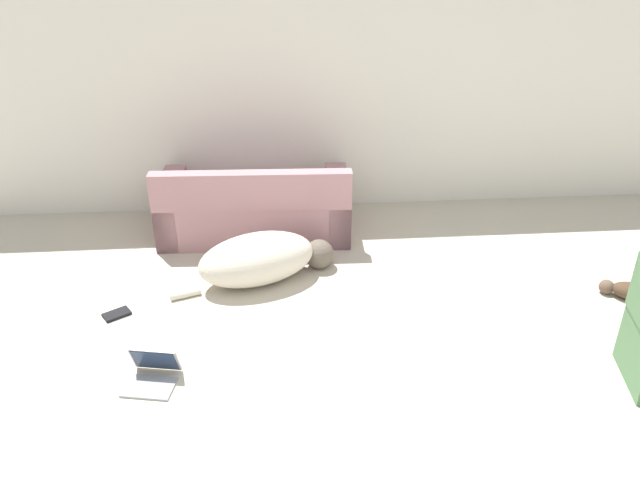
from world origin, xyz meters
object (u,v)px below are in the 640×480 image
object	(u,v)px
couch	(255,209)
dog	(261,259)
book_black	(117,314)
cat	(631,291)
laptop_open	(153,371)

from	to	relation	value
couch	dog	size ratio (longest dim) A/B	1.28
book_black	couch	bearing A→B (deg)	50.99
couch	book_black	size ratio (longest dim) A/B	7.79
couch	cat	distance (m)	3.31
dog	cat	size ratio (longest dim) A/B	2.82
laptop_open	dog	bearing A→B (deg)	70.70
dog	cat	world-z (taller)	dog
dog	couch	bearing A→B (deg)	74.23
cat	laptop_open	distance (m)	3.72
dog	cat	bearing A→B (deg)	-29.75
laptop_open	book_black	world-z (taller)	laptop_open
cat	dog	bearing A→B (deg)	20.69
couch	dog	xyz separation A→B (m)	(0.06, -0.86, -0.05)
couch	cat	bearing A→B (deg)	157.50
dog	book_black	size ratio (longest dim) A/B	6.07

